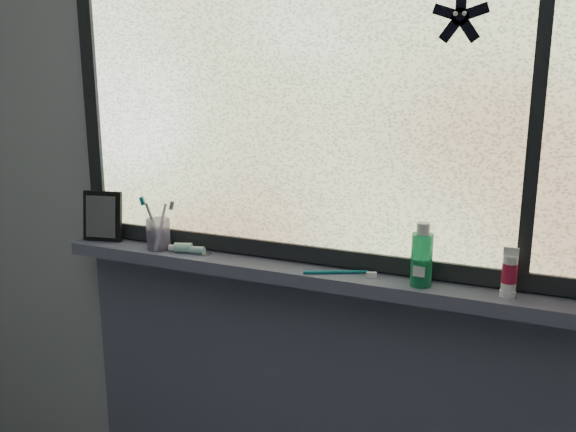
# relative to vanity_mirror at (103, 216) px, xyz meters

# --- Properties ---
(wall_back) EXTENTS (3.00, 0.01, 2.50)m
(wall_back) POSITION_rel_vanity_mirror_xyz_m (0.73, 0.07, 0.15)
(wall_back) COLOR #9EA3A8
(wall_back) RESTS_ON ground
(windowsill) EXTENTS (1.62, 0.14, 0.04)m
(windowsill) POSITION_rel_vanity_mirror_xyz_m (0.73, -0.00, -0.10)
(windowsill) COLOR #51546C
(windowsill) RESTS_ON wall_back
(sill_apron) EXTENTS (1.62, 0.02, 0.98)m
(sill_apron) POSITION_rel_vanity_mirror_xyz_m (0.73, 0.06, -0.61)
(sill_apron) COLOR #51546C
(sill_apron) RESTS_ON floor
(window_pane) EXTENTS (1.50, 0.01, 1.00)m
(window_pane) POSITION_rel_vanity_mirror_xyz_m (0.73, 0.05, 0.43)
(window_pane) COLOR silver
(window_pane) RESTS_ON wall_back
(frame_bottom) EXTENTS (1.60, 0.03, 0.05)m
(frame_bottom) POSITION_rel_vanity_mirror_xyz_m (0.73, 0.05, -0.05)
(frame_bottom) COLOR black
(frame_bottom) RESTS_ON windowsill
(frame_left) EXTENTS (0.05, 0.03, 1.10)m
(frame_left) POSITION_rel_vanity_mirror_xyz_m (-0.05, 0.05, 0.43)
(frame_left) COLOR black
(frame_left) RESTS_ON wall_back
(frame_mullion) EXTENTS (0.03, 0.03, 1.00)m
(frame_mullion) POSITION_rel_vanity_mirror_xyz_m (1.33, 0.05, 0.43)
(frame_mullion) COLOR black
(frame_mullion) RESTS_ON wall_back
(starfish_sticker) EXTENTS (0.15, 0.02, 0.15)m
(starfish_sticker) POSITION_rel_vanity_mirror_xyz_m (1.13, 0.04, 0.62)
(starfish_sticker) COLOR black
(starfish_sticker) RESTS_ON window_pane
(vanity_mirror) EXTENTS (0.15, 0.09, 0.17)m
(vanity_mirror) POSITION_rel_vanity_mirror_xyz_m (0.00, 0.00, 0.00)
(vanity_mirror) COLOR black
(vanity_mirror) RESTS_ON windowsill
(toothpaste_tube) EXTENTS (0.18, 0.08, 0.03)m
(toothpaste_tube) POSITION_rel_vanity_mirror_xyz_m (0.34, -0.01, -0.07)
(toothpaste_tube) COLOR white
(toothpaste_tube) RESTS_ON windowsill
(toothbrush_cup) EXTENTS (0.10, 0.10, 0.10)m
(toothbrush_cup) POSITION_rel_vanity_mirror_xyz_m (0.23, -0.01, -0.03)
(toothbrush_cup) COLOR #B1A5DA
(toothbrush_cup) RESTS_ON windowsill
(toothbrush_lying) EXTENTS (0.22, 0.12, 0.02)m
(toothbrush_lying) POSITION_rel_vanity_mirror_xyz_m (0.83, -0.02, -0.08)
(toothbrush_lying) COLOR #0C6774
(toothbrush_lying) RESTS_ON windowsill
(mouthwash_bottle) EXTENTS (0.07, 0.07, 0.15)m
(mouthwash_bottle) POSITION_rel_vanity_mirror_xyz_m (1.08, -0.02, 0.00)
(mouthwash_bottle) COLOR #21AE6B
(mouthwash_bottle) RESTS_ON windowsill
(cream_tube) EXTENTS (0.04, 0.04, 0.09)m
(cream_tube) POSITION_rel_vanity_mirror_xyz_m (1.30, -0.01, -0.01)
(cream_tube) COLOR silver
(cream_tube) RESTS_ON windowsill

